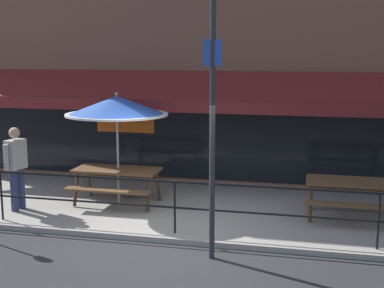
{
  "coord_description": "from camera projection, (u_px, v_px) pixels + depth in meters",
  "views": [
    {
      "loc": [
        2.37,
        -8.55,
        3.35
      ],
      "look_at": [
        0.01,
        1.6,
        1.5
      ],
      "focal_mm": 50.0,
      "sensor_mm": 36.0,
      "label": 1
    }
  ],
  "objects": [
    {
      "name": "patio_railing",
      "position": [
        175.0,
        195.0,
        9.46
      ],
      "size": [
        13.84,
        0.04,
        0.97
      ],
      "color": "black",
      "rests_on": "patio_deck"
    },
    {
      "name": "ground_plane",
      "position": [
        171.0,
        244.0,
        9.31
      ],
      "size": [
        120.0,
        120.0,
        0.0
      ],
      "primitive_type": "plane",
      "color": "#2D2D30"
    },
    {
      "name": "picnic_table_left",
      "position": [
        117.0,
        176.0,
        11.29
      ],
      "size": [
        1.8,
        1.42,
        0.76
      ],
      "color": "brown",
      "rests_on": "patio_deck"
    },
    {
      "name": "picnic_table_centre",
      "position": [
        354.0,
        189.0,
        10.28
      ],
      "size": [
        1.8,
        1.42,
        0.76
      ],
      "color": "brown",
      "rests_on": "patio_deck"
    },
    {
      "name": "restaurant_building",
      "position": [
        217.0,
        13.0,
        12.63
      ],
      "size": [
        15.0,
        1.6,
        8.46
      ],
      "color": "brown",
      "rests_on": "ground"
    },
    {
      "name": "patio_umbrella_left",
      "position": [
        117.0,
        106.0,
        11.1
      ],
      "size": [
        2.14,
        2.14,
        2.38
      ],
      "color": "#B7B2A8",
      "rests_on": "patio_deck"
    },
    {
      "name": "patio_deck",
      "position": [
        196.0,
        209.0,
        11.22
      ],
      "size": [
        15.0,
        4.0,
        0.1
      ],
      "primitive_type": "cube",
      "color": "#9E998E",
      "rests_on": "ground"
    },
    {
      "name": "pedestrian_walking",
      "position": [
        16.0,
        164.0,
        10.81
      ],
      "size": [
        0.32,
        0.61,
        1.71
      ],
      "color": "navy",
      "rests_on": "patio_deck"
    },
    {
      "name": "street_sign_pole",
      "position": [
        212.0,
        115.0,
        8.29
      ],
      "size": [
        0.28,
        0.09,
        4.58
      ],
      "color": "#2D2D33",
      "rests_on": "ground"
    }
  ]
}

